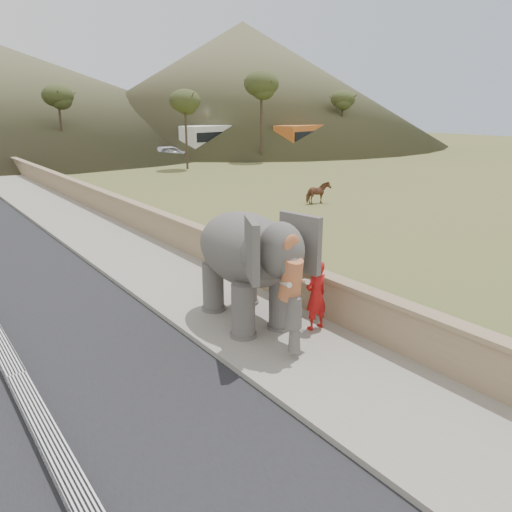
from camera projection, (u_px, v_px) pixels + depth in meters
The scene contains 10 objects.
ground at pixel (248, 325), 11.86m from camera, with size 160.00×160.00×0.00m, color olive.
walkway at pixel (101, 237), 19.57m from camera, with size 3.00×120.00×0.15m, color #9E9687.
parapet at pixel (139, 219), 20.36m from camera, with size 0.30×120.00×1.10m, color tan.
cow at pixel (318, 193), 26.36m from camera, with size 0.62×1.37×1.15m, color brown.
distant_car at pixel (170, 153), 47.10m from camera, with size 1.70×4.23×1.44m, color #BAB9C0.
bus_white at pixel (229, 140), 51.74m from camera, with size 2.50×11.00×3.10m, color white.
bus_orange at pixel (315, 139), 53.05m from camera, with size 2.50×11.00×3.10m, color orange.
hill_right at pixel (243, 83), 70.07m from camera, with size 56.00×56.00×16.00m, color brown.
elephant_and_man at pixel (246, 265), 11.50m from camera, with size 2.44×3.96×2.70m.
trees at pixel (121, 124), 40.09m from camera, with size 48.36×43.62×8.27m.
Camera 1 is at (-6.27, -8.90, 5.01)m, focal length 35.00 mm.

